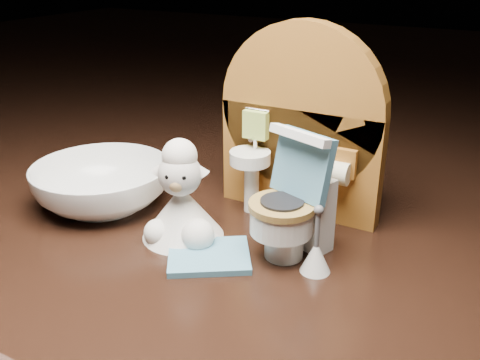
% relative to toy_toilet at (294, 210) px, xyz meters
% --- Properties ---
extents(backdrop_panel, '(0.13, 0.05, 0.15)m').
position_rel_toy_toilet_xyz_m(backdrop_panel, '(-0.02, 0.06, 0.03)').
color(backdrop_panel, '#90571E').
rests_on(backdrop_panel, ground).
extents(toy_toilet, '(0.05, 0.06, 0.09)m').
position_rel_toy_toilet_xyz_m(toy_toilet, '(0.00, 0.00, 0.00)').
color(toy_toilet, white).
rests_on(toy_toilet, ground).
extents(bath_mat, '(0.07, 0.07, 0.00)m').
position_rel_toy_toilet_xyz_m(bath_mat, '(-0.05, -0.04, -0.03)').
color(bath_mat, teal).
rests_on(bath_mat, ground).
extents(toilet_brush, '(0.02, 0.02, 0.05)m').
position_rel_toy_toilet_xyz_m(toilet_brush, '(0.02, -0.02, -0.02)').
color(toilet_brush, white).
rests_on(toilet_brush, ground).
extents(plush_lamb, '(0.06, 0.06, 0.08)m').
position_rel_toy_toilet_xyz_m(plush_lamb, '(-0.08, -0.02, -0.01)').
color(plush_lamb, white).
rests_on(plush_lamb, ground).
extents(ceramic_bowl, '(0.14, 0.14, 0.04)m').
position_rel_toy_toilet_xyz_m(ceramic_bowl, '(-0.17, -0.01, -0.01)').
color(ceramic_bowl, white).
rests_on(ceramic_bowl, ground).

